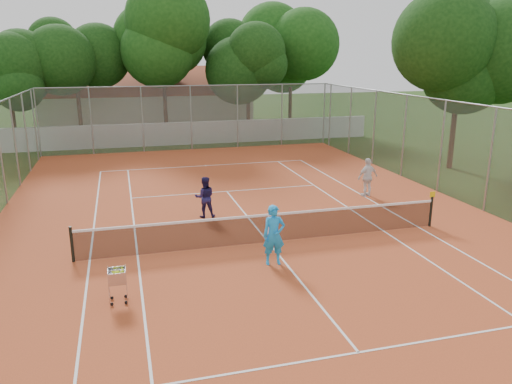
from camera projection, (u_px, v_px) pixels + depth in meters
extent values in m
plane|color=#1A330E|center=(268.00, 243.00, 16.07)|extent=(120.00, 120.00, 0.00)
cube|color=#B34922|center=(268.00, 242.00, 16.06)|extent=(18.00, 34.00, 0.02)
cube|color=white|center=(268.00, 242.00, 16.06)|extent=(10.98, 23.78, 0.01)
cube|color=black|center=(268.00, 228.00, 15.93)|extent=(11.88, 0.10, 0.98)
cube|color=slate|center=(269.00, 183.00, 15.53)|extent=(18.00, 34.00, 4.00)
cube|color=silver|center=(188.00, 133.00, 33.53)|extent=(26.00, 0.30, 1.50)
cube|color=beige|center=(147.00, 100.00, 41.94)|extent=(16.40, 9.00, 4.40)
cube|color=black|center=(180.00, 67.00, 35.19)|extent=(29.00, 19.00, 10.00)
imported|color=#1B97EB|center=(274.00, 235.00, 14.18)|extent=(0.67, 0.47, 1.75)
imported|color=#1D194B|center=(205.00, 197.00, 18.36)|extent=(0.80, 0.65, 1.53)
imported|color=white|center=(368.00, 177.00, 21.10)|extent=(1.02, 0.56, 1.65)
cube|color=#BCBBC3|center=(118.00, 285.00, 12.05)|extent=(0.46, 0.46, 0.93)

